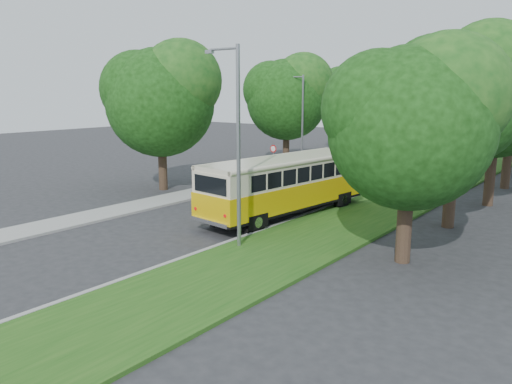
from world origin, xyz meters
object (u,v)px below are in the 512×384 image
Objects in this scene: lamppost_near at (237,141)px; car_blue at (411,166)px; vintage_bus at (286,186)px; car_grey at (432,160)px; car_silver at (359,176)px; car_white at (392,166)px; lamppost_far at (301,119)px.

lamppost_near is 22.38m from car_blue.
vintage_bus is 21.12m from car_grey.
car_silver reaches higher than car_grey.
lamppost_far is at bearing -139.58° from car_white.
car_grey is at bearing 98.28° from car_white.
car_grey is at bearing 46.88° from lamppost_far.
car_blue is (-1.21, 22.04, -3.68)m from lamppost_near.
vintage_bus is (7.45, -12.88, -2.58)m from lamppost_far.
vintage_bus is 16.44m from car_blue.
lamppost_far is at bearing 154.25° from car_silver.
lamppost_near is 1.78× the size of car_grey.
car_white is at bearing -90.30° from car_grey.
car_grey is (0.86, 11.78, -0.11)m from car_silver.
lamppost_near is at bearing -76.57° from car_grey.
lamppost_far is 1.74× the size of car_silver.
car_white is (-0.87, 15.40, -0.82)m from vintage_bus.
lamppost_far is at bearing 115.71° from lamppost_near.
vintage_bus is 2.17× the size of car_blue.
car_silver is (6.84, -3.56, -3.38)m from lamppost_far.
car_silver reaches higher than car_blue.
lamppost_far is 1.67× the size of car_grey.
car_blue is at bearing 95.14° from vintage_bus.
lamppost_far is at bearing -122.28° from car_grey.
car_silver is 7.15m from car_blue.
car_blue is at bearing 93.13° from lamppost_near.
car_white is 0.97× the size of car_grey.
car_silver is at bearing 99.72° from vintage_bus.
car_grey is (0.00, 4.68, -0.07)m from car_blue.
car_white reaches higher than car_grey.
lamppost_near is at bearing -69.41° from vintage_bus.
lamppost_far is 7.82m from car_white.
vintage_bus reaches higher than car_blue.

